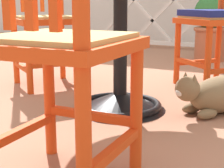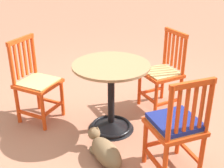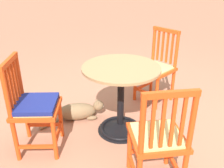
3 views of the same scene
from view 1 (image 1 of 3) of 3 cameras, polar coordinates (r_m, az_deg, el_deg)
The scene contains 7 objects.
ground_plane at distance 1.85m, azimuth -3.50°, elevation -4.46°, with size 24.00×24.00×0.00m, color #A36B51.
cafe_table at distance 1.82m, azimuth 1.32°, elevation 4.50°, with size 0.76×0.76×0.73m.
orange_chair_by_planter at distance 2.44m, azimuth 16.65°, elevation 9.97°, with size 0.56×0.56×0.91m.
orange_chair_at_corner at distance 2.43m, azimuth -10.76°, elevation 9.96°, with size 0.56×0.56×0.91m.
orange_chair_facing_out at distance 1.02m, azimuth -9.11°, elevation 6.03°, with size 0.41×0.41×0.91m.
tabby_cat at distance 1.89m, azimuth 16.73°, elevation -1.61°, with size 0.41×0.70×0.23m.
terracotta_planter at distance 3.53m, azimuth 15.52°, elevation 8.89°, with size 0.32×0.32×0.62m.
Camera 1 is at (0.90, -1.52, 0.56)m, focal length 57.17 mm.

